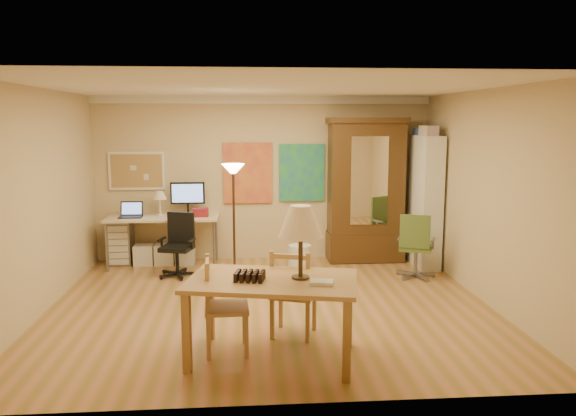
{
  "coord_description": "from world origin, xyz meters",
  "views": [
    {
      "loc": [
        -0.3,
        -6.79,
        2.31
      ],
      "look_at": [
        0.25,
        0.3,
        1.2
      ],
      "focal_mm": 35.0,
      "sensor_mm": 36.0,
      "label": 1
    }
  ],
  "objects": [
    {
      "name": "art_panel_right",
      "position": [
        0.65,
        2.47,
        1.45
      ],
      "size": [
        0.75,
        0.04,
        0.95
      ],
      "primitive_type": "cube",
      "color": "teal",
      "rests_on": "floor"
    },
    {
      "name": "computer_desk",
      "position": [
        -1.58,
        2.16,
        0.49
      ],
      "size": [
        1.75,
        0.77,
        1.33
      ],
      "color": "beige",
      "rests_on": "floor"
    },
    {
      "name": "wastebin",
      "position": [
        0.52,
        1.48,
        0.22
      ],
      "size": [
        0.35,
        0.35,
        0.44
      ],
      "primitive_type": "cylinder",
      "color": "silver",
      "rests_on": "floor"
    },
    {
      "name": "office_chair_green",
      "position": [
        2.2,
        1.11,
        0.26
      ],
      "size": [
        0.6,
        0.6,
        0.97
      ],
      "color": "slate",
      "rests_on": "floor"
    },
    {
      "name": "office_chair_black",
      "position": [
        -1.31,
        1.48,
        0.25
      ],
      "size": [
        0.58,
        0.58,
        0.94
      ],
      "color": "black",
      "rests_on": "floor"
    },
    {
      "name": "armoire",
      "position": [
        1.68,
        2.24,
        1.02
      ],
      "size": [
        1.28,
        0.61,
        2.36
      ],
      "color": "#3B2710",
      "rests_on": "floor"
    },
    {
      "name": "corkboard",
      "position": [
        -2.05,
        2.47,
        1.5
      ],
      "size": [
        0.9,
        0.04,
        0.62
      ],
      "primitive_type": "cube",
      "color": "#9B7248",
      "rests_on": "floor"
    },
    {
      "name": "ladder_chair_left",
      "position": [
        -0.53,
        -1.39,
        0.45
      ],
      "size": [
        0.45,
        0.47,
        0.97
      ],
      "color": "#9E8348",
      "rests_on": "floor"
    },
    {
      "name": "floor",
      "position": [
        0.0,
        0.0,
        0.0
      ],
      "size": [
        5.5,
        5.5,
        0.0
      ],
      "primitive_type": "plane",
      "color": "olive",
      "rests_on": "ground"
    },
    {
      "name": "crown_molding",
      "position": [
        0.0,
        2.46,
        2.64
      ],
      "size": [
        5.5,
        0.08,
        0.12
      ],
      "primitive_type": "cube",
      "color": "white",
      "rests_on": "floor"
    },
    {
      "name": "art_panel_left",
      "position": [
        -0.25,
        2.47,
        1.45
      ],
      "size": [
        0.8,
        0.04,
        1.0
      ],
      "primitive_type": "cube",
      "color": "gold",
      "rests_on": "floor"
    },
    {
      "name": "dining_table",
      "position": [
        0.05,
        -1.59,
        0.96
      ],
      "size": [
        1.77,
        1.27,
        1.51
      ],
      "color": "brown",
      "rests_on": "floor"
    },
    {
      "name": "drawer_cart",
      "position": [
        -2.31,
        2.28,
        0.36
      ],
      "size": [
        0.36,
        0.43,
        0.71
      ],
      "color": "slate",
      "rests_on": "floor"
    },
    {
      "name": "ladder_chair_back",
      "position": [
        0.2,
        -1.02,
        0.45
      ],
      "size": [
        0.56,
        0.54,
        0.96
      ],
      "color": "#9E8348",
      "rests_on": "floor"
    },
    {
      "name": "bookshelf",
      "position": [
        2.55,
        1.8,
        1.03
      ],
      "size": [
        0.31,
        0.83,
        2.08
      ],
      "color": "white",
      "rests_on": "floor"
    },
    {
      "name": "torchiere_lamp",
      "position": [
        -0.46,
        0.81,
        1.39
      ],
      "size": [
        0.31,
        0.31,
        1.73
      ],
      "color": "#392216",
      "rests_on": "floor"
    }
  ]
}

